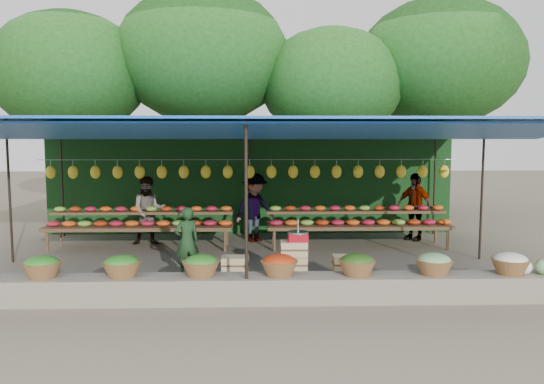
{
  "coord_description": "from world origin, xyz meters",
  "views": [
    {
      "loc": [
        0.15,
        -10.71,
        2.51
      ],
      "look_at": [
        0.48,
        0.2,
        1.4
      ],
      "focal_mm": 35.0,
      "sensor_mm": 36.0,
      "label": 1
    }
  ],
  "objects": [
    {
      "name": "ground",
      "position": [
        0.0,
        0.0,
        0.0
      ],
      "size": [
        60.0,
        60.0,
        0.0
      ],
      "primitive_type": "plane",
      "color": "#6C654F",
      "rests_on": "ground"
    },
    {
      "name": "stone_curb",
      "position": [
        0.0,
        -2.75,
        0.2
      ],
      "size": [
        10.6,
        0.55,
        0.4
      ],
      "primitive_type": "cube",
      "color": "#716A5A",
      "rests_on": "ground"
    },
    {
      "name": "stall_canopy",
      "position": [
        0.0,
        0.07,
        2.67
      ],
      "size": [
        10.8,
        6.6,
        2.82
      ],
      "color": "black",
      "rests_on": "ground"
    },
    {
      "name": "produce_baskets",
      "position": [
        -0.1,
        -2.75,
        0.56
      ],
      "size": [
        8.98,
        0.58,
        0.34
      ],
      "color": "brown",
      "rests_on": "stone_curb"
    },
    {
      "name": "netting_backdrop",
      "position": [
        0.0,
        3.15,
        1.25
      ],
      "size": [
        10.6,
        0.06,
        2.5
      ],
      "primitive_type": "cube",
      "color": "#19471A",
      "rests_on": "ground"
    },
    {
      "name": "tree_row",
      "position": [
        0.5,
        6.09,
        4.7
      ],
      "size": [
        16.51,
        5.5,
        7.12
      ],
      "color": "#391E14",
      "rests_on": "ground"
    },
    {
      "name": "fruit_table_left",
      "position": [
        -2.49,
        1.35,
        0.61
      ],
      "size": [
        4.21,
        0.95,
        0.93
      ],
      "color": "#4D2B1E",
      "rests_on": "ground"
    },
    {
      "name": "fruit_table_right",
      "position": [
        2.51,
        1.35,
        0.61
      ],
      "size": [
        4.21,
        0.95,
        0.93
      ],
      "color": "#4D2B1E",
      "rests_on": "ground"
    },
    {
      "name": "crate_counter",
      "position": [
        0.76,
        -1.88,
        0.31
      ],
      "size": [
        2.36,
        0.35,
        0.77
      ],
      "color": "tan",
      "rests_on": "ground"
    },
    {
      "name": "weighing_scale",
      "position": [
        0.85,
        -1.88,
        0.86
      ],
      "size": [
        0.35,
        0.35,
        0.38
      ],
      "color": "#B60E1D",
      "rests_on": "crate_counter"
    },
    {
      "name": "vendor_seated",
      "position": [
        -1.12,
        -1.13,
        0.63
      ],
      "size": [
        0.54,
        0.46,
        1.26
      ],
      "primitive_type": "imported",
      "rotation": [
        0.0,
        0.0,
        3.55
      ],
      "color": "#1C3D1D",
      "rests_on": "ground"
    },
    {
      "name": "customer_left",
      "position": [
        -2.38,
        1.72,
        0.81
      ],
      "size": [
        0.88,
        0.74,
        1.62
      ],
      "primitive_type": "imported",
      "rotation": [
        0.0,
        0.0,
        0.17
      ],
      "color": "slate",
      "rests_on": "ground"
    },
    {
      "name": "customer_mid",
      "position": [
        0.11,
        2.03,
        0.83
      ],
      "size": [
        1.23,
        1.11,
        1.66
      ],
      "primitive_type": "imported",
      "rotation": [
        0.0,
        0.0,
        0.6
      ],
      "color": "slate",
      "rests_on": "ground"
    },
    {
      "name": "customer_right",
      "position": [
        4.05,
        2.11,
        0.83
      ],
      "size": [
        0.95,
        1.0,
        1.66
      ],
      "primitive_type": "imported",
      "rotation": [
        0.0,
        0.0,
        -0.84
      ],
      "color": "slate",
      "rests_on": "ground"
    }
  ]
}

